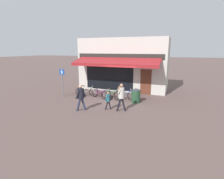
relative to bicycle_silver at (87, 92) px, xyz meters
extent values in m
plane|color=brown|center=(2.56, -0.25, -0.39)|extent=(160.00, 160.00, 0.00)
cube|color=beige|center=(1.87, 3.87, 1.96)|extent=(8.06, 3.00, 4.71)
cube|color=black|center=(0.98, 2.35, 0.86)|extent=(4.44, 0.04, 2.20)
cube|color=#5B2D1E|center=(4.29, 2.35, 0.66)|extent=(0.90, 0.04, 2.10)
cube|color=#282623|center=(1.87, 2.35, 2.74)|extent=(7.66, 0.06, 0.44)
cube|color=maroon|center=(1.87, 1.48, 2.41)|extent=(7.26, 1.78, 0.50)
cube|color=maroon|center=(1.87, 0.60, 2.09)|extent=(7.26, 0.03, 0.20)
cylinder|color=#47494F|center=(1.63, 0.15, 0.16)|extent=(3.75, 0.04, 0.04)
cylinder|color=#47494F|center=(-0.19, 0.15, -0.12)|extent=(0.04, 0.04, 0.55)
cylinder|color=#47494F|center=(3.45, 0.15, -0.12)|extent=(0.04, 0.04, 0.55)
torus|color=black|center=(0.53, 0.18, -0.03)|extent=(0.75, 0.39, 0.74)
cylinder|color=#9E9EA3|center=(0.53, 0.18, -0.03)|extent=(0.09, 0.09, 0.08)
torus|color=black|center=(-0.52, -0.18, -0.03)|extent=(0.75, 0.39, 0.74)
cylinder|color=#9E9EA3|center=(-0.52, -0.18, -0.03)|extent=(0.09, 0.09, 0.08)
cylinder|color=#BCB7B2|center=(0.12, 0.06, 0.14)|extent=(0.58, 0.29, 0.39)
cylinder|color=#BCB7B2|center=(0.08, 0.08, 0.33)|extent=(0.66, 0.25, 0.05)
cylinder|color=#BCB7B2|center=(-0.20, -0.05, 0.15)|extent=(0.14, 0.07, 0.39)
cylinder|color=#BCB7B2|center=(-0.34, -0.12, -0.04)|extent=(0.38, 0.16, 0.05)
cylinder|color=#BCB7B2|center=(-0.38, -0.11, 0.15)|extent=(0.31, 0.19, 0.38)
cylinder|color=#BCB7B2|center=(0.47, 0.18, 0.15)|extent=(0.17, 0.04, 0.36)
cylinder|color=#9E9EA3|center=(-0.27, -0.03, 0.39)|extent=(0.06, 0.03, 0.11)
cube|color=black|center=(-0.28, -0.03, 0.45)|extent=(0.26, 0.18, 0.06)
cylinder|color=#9E9EA3|center=(0.40, 0.20, 0.39)|extent=(0.04, 0.05, 0.14)
cylinder|color=#9E9EA3|center=(0.39, 0.21, 0.46)|extent=(0.19, 0.50, 0.10)
torus|color=black|center=(1.65, -0.34, -0.07)|extent=(0.64, 0.39, 0.65)
cylinder|color=#9E9EA3|center=(1.65, -0.34, -0.07)|extent=(0.09, 0.09, 0.08)
torus|color=black|center=(0.69, 0.10, -0.07)|extent=(0.64, 0.39, 0.65)
cylinder|color=#9E9EA3|center=(0.69, 0.10, -0.07)|extent=(0.09, 0.09, 0.08)
cylinder|color=#892D7A|center=(1.29, -0.16, 0.07)|extent=(0.56, 0.24, 0.34)
cylinder|color=#892D7A|center=(1.27, -0.12, 0.23)|extent=(0.60, 0.31, 0.05)
cylinder|color=#892D7A|center=(1.00, -0.02, 0.07)|extent=(0.10, 0.12, 0.34)
cylinder|color=#892D7A|center=(0.86, 0.02, -0.08)|extent=(0.35, 0.19, 0.05)
cylinder|color=#892D7A|center=(0.83, 0.06, 0.08)|extent=(0.32, 0.12, 0.34)
cylinder|color=#892D7A|center=(1.61, -0.30, 0.08)|extent=(0.13, 0.13, 0.31)
cylinder|color=#9E9EA3|center=(0.96, 0.03, 0.29)|extent=(0.05, 0.06, 0.11)
cube|color=black|center=(0.95, 0.05, 0.36)|extent=(0.26, 0.20, 0.06)
cylinder|color=#9E9EA3|center=(1.57, -0.25, 0.29)|extent=(0.04, 0.05, 0.14)
cylinder|color=#9E9EA3|center=(1.57, -0.24, 0.36)|extent=(0.24, 0.48, 0.10)
torus|color=black|center=(2.71, 0.07, -0.04)|extent=(0.73, 0.24, 0.72)
cylinder|color=#9E9EA3|center=(2.71, 0.07, -0.04)|extent=(0.08, 0.08, 0.08)
torus|color=black|center=(1.72, -0.10, -0.04)|extent=(0.73, 0.24, 0.72)
cylinder|color=#9E9EA3|center=(1.72, -0.10, -0.04)|extent=(0.08, 0.08, 0.08)
cylinder|color=#23703D|center=(2.33, -0.01, 0.12)|extent=(0.56, 0.09, 0.38)
cylinder|color=#23703D|center=(2.30, -0.04, 0.31)|extent=(0.61, 0.14, 0.05)
cylinder|color=#23703D|center=(2.03, -0.07, 0.13)|extent=(0.11, 0.10, 0.38)
cylinder|color=#23703D|center=(1.89, -0.07, -0.05)|extent=(0.35, 0.10, 0.05)
cylinder|color=#23703D|center=(1.86, -0.10, 0.14)|extent=(0.31, 0.04, 0.37)
cylinder|color=#23703D|center=(2.66, 0.04, 0.13)|extent=(0.15, 0.10, 0.35)
cylinder|color=#9E9EA3|center=(1.98, -0.10, 0.36)|extent=(0.06, 0.05, 0.11)
cube|color=black|center=(1.97, -0.11, 0.43)|extent=(0.25, 0.14, 0.06)
cylinder|color=#9E9EA3|center=(2.61, 0.01, 0.37)|extent=(0.03, 0.04, 0.14)
cylinder|color=#9E9EA3|center=(2.61, 0.00, 0.44)|extent=(0.11, 0.52, 0.08)
torus|color=black|center=(3.70, 0.18, -0.03)|extent=(0.71, 0.42, 0.73)
cylinder|color=#9E9EA3|center=(3.70, 0.18, -0.03)|extent=(0.09, 0.09, 0.08)
torus|color=black|center=(2.75, -0.26, -0.03)|extent=(0.71, 0.42, 0.73)
cylinder|color=#9E9EA3|center=(2.75, -0.26, -0.03)|extent=(0.09, 0.09, 0.08)
cylinder|color=#1E4793|center=(3.33, 0.03, 0.13)|extent=(0.52, 0.32, 0.39)
cylinder|color=#1E4793|center=(3.29, 0.03, 0.32)|extent=(0.60, 0.30, 0.05)
cylinder|color=#1E4793|center=(3.04, -0.11, 0.14)|extent=(0.12, 0.04, 0.38)
cylinder|color=#1E4793|center=(2.92, -0.19, -0.04)|extent=(0.35, 0.19, 0.05)
cylinder|color=#1E4793|center=(2.88, -0.19, 0.15)|extent=(0.28, 0.20, 0.38)
cylinder|color=#1E4793|center=(3.64, 0.17, 0.14)|extent=(0.16, 0.05, 0.35)
cylinder|color=#9E9EA3|center=(2.98, -0.11, 0.38)|extent=(0.06, 0.03, 0.11)
cube|color=black|center=(2.96, -0.11, 0.45)|extent=(0.26, 0.20, 0.06)
cylinder|color=#9E9EA3|center=(3.57, 0.17, 0.38)|extent=(0.04, 0.05, 0.14)
cylinder|color=#9E9EA3|center=(3.57, 0.18, 0.45)|extent=(0.24, 0.48, 0.08)
cylinder|color=black|center=(3.52, -2.40, 0.02)|extent=(0.35, 0.13, 0.85)
cylinder|color=black|center=(3.77, -2.23, 0.02)|extent=(0.35, 0.13, 0.85)
cylinder|color=beige|center=(3.65, -2.31, 0.75)|extent=(0.37, 0.37, 0.65)
sphere|color=#A87A5B|center=(3.65, -2.31, 1.22)|extent=(0.22, 0.22, 0.22)
cylinder|color=beige|center=(3.76, -2.12, 0.75)|extent=(0.30, 0.15, 0.58)
cylinder|color=beige|center=(3.58, -2.52, 0.90)|extent=(0.22, 0.18, 0.29)
cylinder|color=#A87A5B|center=(3.55, -2.51, 0.99)|extent=(0.16, 0.19, 0.44)
cube|color=black|center=(3.58, -2.47, 1.20)|extent=(0.02, 0.07, 0.14)
cylinder|color=black|center=(2.72, -2.42, -0.12)|extent=(0.24, 0.09, 0.56)
cylinder|color=black|center=(2.87, -2.27, -0.12)|extent=(0.24, 0.09, 0.56)
cylinder|color=#286675|center=(2.79, -2.34, 0.36)|extent=(0.28, 0.28, 0.43)
sphere|color=#A87A5B|center=(2.79, -2.34, 0.67)|extent=(0.14, 0.14, 0.14)
cylinder|color=#286675|center=(2.85, -2.19, 0.36)|extent=(0.21, 0.13, 0.38)
cylinder|color=#286675|center=(2.73, -2.50, 0.36)|extent=(0.21, 0.13, 0.38)
cube|color=black|center=(2.99, -2.33, 0.41)|extent=(0.15, 0.23, 0.26)
cylinder|color=#282D47|center=(1.19, -3.23, -0.01)|extent=(0.36, 0.16, 0.81)
cylinder|color=#282D47|center=(1.40, -2.98, -0.01)|extent=(0.36, 0.16, 0.81)
cylinder|color=black|center=(1.30, -3.10, 0.69)|extent=(0.44, 0.44, 0.61)
sphere|color=tan|center=(1.30, -3.10, 1.13)|extent=(0.20, 0.20, 0.20)
cylinder|color=black|center=(1.36, -2.86, 0.69)|extent=(0.31, 0.22, 0.55)
cylinder|color=black|center=(1.23, -3.34, 0.69)|extent=(0.31, 0.22, 0.55)
cylinder|color=#23472D|center=(4.07, -0.21, 0.06)|extent=(0.63, 0.63, 0.90)
cone|color=#33353A|center=(4.07, -0.21, 0.57)|extent=(0.65, 0.65, 0.13)
cylinder|color=slate|center=(-1.77, -0.73, 0.74)|extent=(0.07, 0.07, 2.26)
cube|color=#14429E|center=(-1.77, -0.74, 1.59)|extent=(0.44, 0.02, 0.44)
cube|color=white|center=(-1.77, -0.75, 1.59)|extent=(0.14, 0.01, 0.22)
camera|label=1|loc=(6.76, -12.06, 3.32)|focal=28.00mm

